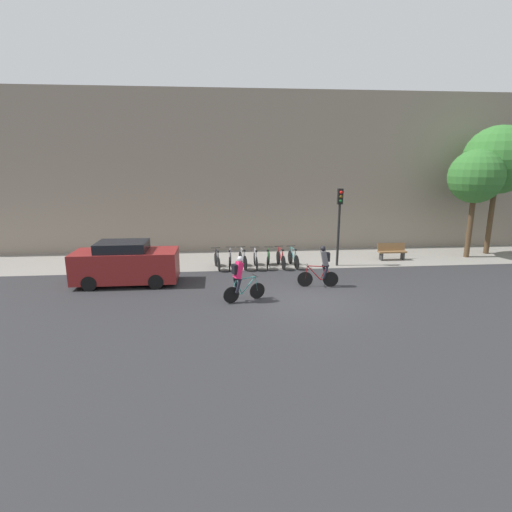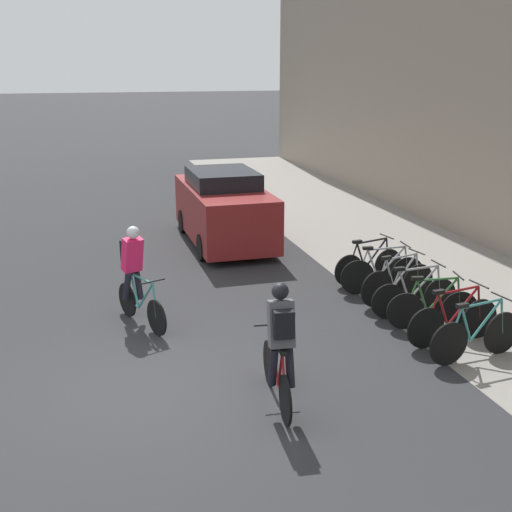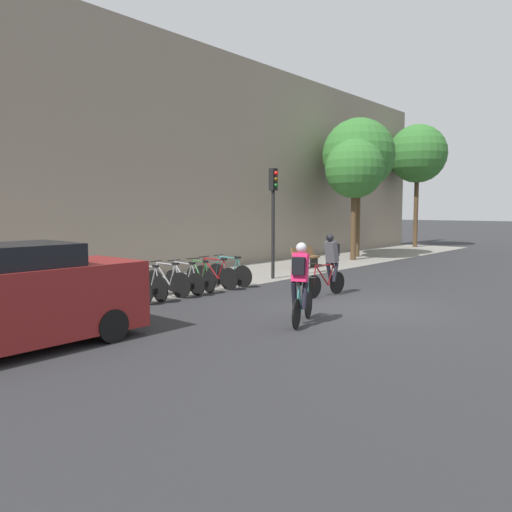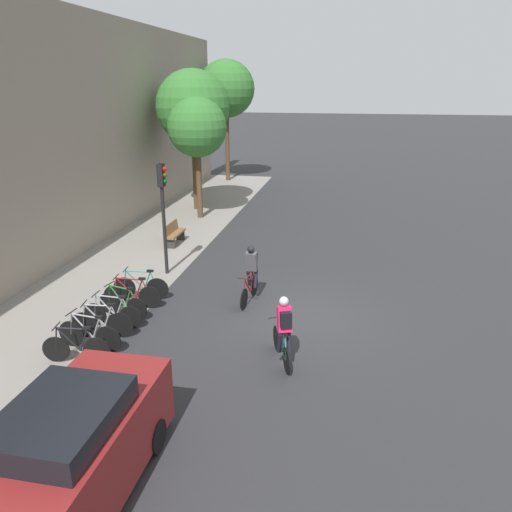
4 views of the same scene
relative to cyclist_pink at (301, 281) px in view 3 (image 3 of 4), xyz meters
The scene contains 18 objects.
ground 2.76m from the cyclist_pink, ahead, with size 200.00×200.00×0.00m, color #2B2B2D.
kerb_strip 7.17m from the cyclist_pink, 68.63° to the left, with size 44.00×4.50×0.01m, color gray.
building_facade 10.17m from the cyclist_pink, 74.23° to the left, with size 44.00×0.60×9.02m, color gray.
cyclist_pink is the anchor object (origin of this frame).
cyclist_grey 3.84m from the cyclist_pink, 23.06° to the left, with size 1.71×0.48×1.76m.
parked_bike_0 4.97m from the cyclist_pink, 99.92° to the left, with size 0.46×1.63×0.97m.
parked_bike_1 4.90m from the cyclist_pink, 92.60° to the left, with size 0.46×1.75×0.98m.
parked_bike_2 4.91m from the cyclist_pink, 85.17° to the left, with size 0.46×1.65×0.99m.
parked_bike_3 5.00m from the cyclist_pink, 77.90° to the left, with size 0.46×1.70×0.96m.
parked_bike_4 5.17m from the cyclist_pink, 71.04° to the left, with size 0.48×1.59×0.96m.
parked_bike_5 5.41m from the cyclist_pink, 64.64° to the left, with size 0.46×1.74×0.98m.
parked_bike_6 5.71m from the cyclist_pink, 58.88° to the left, with size 0.46×1.72×0.98m.
traffic_light_pole 7.32m from the cyclist_pink, 43.22° to the left, with size 0.26×0.30×3.85m.
bench 10.24m from the cyclist_pink, 34.43° to the left, with size 1.49×0.44×0.89m.
parked_car 5.42m from the cyclist_pink, 150.38° to the left, with size 4.30×1.84×1.85m.
street_tree_0 14.58m from the cyclist_pink, 25.15° to the left, with size 2.81×2.81×5.77m.
street_tree_1 16.53m from the cyclist_pink, 24.96° to the left, with size 3.68×3.68×7.05m.
street_tree_2 24.42m from the cyclist_pink, 17.37° to the left, with size 3.69×3.69×7.83m.
Camera 3 is at (-11.07, -5.88, 2.44)m, focal length 35.00 mm.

